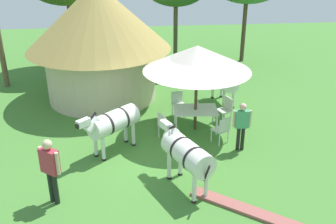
% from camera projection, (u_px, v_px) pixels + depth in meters
% --- Properties ---
extents(ground_plane, '(36.00, 36.00, 0.00)m').
position_uv_depth(ground_plane, '(152.00, 147.00, 12.11)').
color(ground_plane, '#447C31').
extents(thatched_hut, '(5.56, 5.56, 4.53)m').
position_uv_depth(thatched_hut, '(99.00, 36.00, 14.82)').
color(thatched_hut, beige).
rests_on(thatched_hut, ground_plane).
extents(shade_umbrella, '(3.48, 3.48, 2.91)m').
position_uv_depth(shade_umbrella, '(197.00, 58.00, 12.20)').
color(shade_umbrella, '#4A3422').
rests_on(shade_umbrella, ground_plane).
extents(patio_dining_table, '(1.52, 1.10, 0.74)m').
position_uv_depth(patio_dining_table, '(195.00, 111.00, 12.95)').
color(patio_dining_table, silver).
rests_on(patio_dining_table, ground_plane).
extents(patio_chair_west_end, '(0.58, 0.59, 0.90)m').
position_uv_depth(patio_chair_west_end, '(165.00, 125.00, 12.35)').
color(patio_chair_west_end, silver).
rests_on(patio_chair_west_end, ground_plane).
extents(patio_chair_near_lawn, '(0.60, 0.59, 0.90)m').
position_uv_depth(patio_chair_near_lawn, '(222.00, 128.00, 12.11)').
color(patio_chair_near_lawn, white).
rests_on(patio_chair_near_lawn, ground_plane).
extents(patio_chair_east_end, '(0.55, 0.56, 0.90)m').
position_uv_depth(patio_chair_east_end, '(226.00, 108.00, 13.55)').
color(patio_chair_east_end, silver).
rests_on(patio_chair_east_end, ground_plane).
extents(patio_chair_near_hut, '(0.56, 0.55, 0.90)m').
position_uv_depth(patio_chair_near_hut, '(178.00, 102.00, 14.05)').
color(patio_chair_near_hut, silver).
rests_on(patio_chair_near_hut, ground_plane).
extents(guest_beside_umbrella, '(0.56, 0.21, 1.55)m').
position_uv_depth(guest_beside_umbrella, '(242.00, 122.00, 11.55)').
color(guest_beside_umbrella, black).
rests_on(guest_beside_umbrella, ground_plane).
extents(standing_watcher, '(0.52, 0.46, 1.75)m').
position_uv_depth(standing_watcher, '(50.00, 166.00, 9.15)').
color(standing_watcher, black).
rests_on(standing_watcher, ground_plane).
extents(zebra_nearest_camera, '(1.24, 2.10, 1.55)m').
position_uv_depth(zebra_nearest_camera, '(186.00, 153.00, 9.76)').
color(zebra_nearest_camera, silver).
rests_on(zebra_nearest_camera, ground_plane).
extents(zebra_by_umbrella, '(1.81, 1.70, 1.52)m').
position_uv_depth(zebra_by_umbrella, '(112.00, 122.00, 11.45)').
color(zebra_by_umbrella, silver).
rests_on(zebra_by_umbrella, ground_plane).
extents(zebra_toward_hut, '(0.94, 2.17, 1.55)m').
position_uv_depth(zebra_toward_hut, '(224.00, 79.00, 14.86)').
color(zebra_toward_hut, silver).
rests_on(zebra_toward_hut, ground_plane).
extents(brick_patio_kerb, '(2.43, 2.00, 0.08)m').
position_uv_depth(brick_patio_kerb, '(245.00, 209.00, 9.27)').
color(brick_patio_kerb, '#9C554F').
rests_on(brick_patio_kerb, ground_plane).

